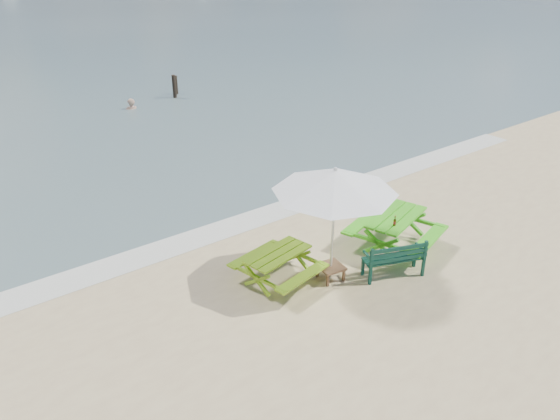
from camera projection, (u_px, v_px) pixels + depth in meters
foam_strip at (253, 219)px, 14.23m from camera, size 22.00×0.90×0.01m
picnic_table_left at (278, 268)px, 11.49m from camera, size 1.73×1.86×0.69m
picnic_table_right at (395, 233)px, 12.74m from camera, size 2.24×2.37×0.83m
park_bench at (393, 265)px, 11.74m from camera, size 1.40×0.90×0.82m
side_table at (331, 272)px, 11.64m from camera, size 0.58×0.58×0.33m
patio_umbrella at (335, 181)px, 10.71m from camera, size 2.90×2.90×2.51m
beer_bottle at (395, 222)px, 12.10m from camera, size 0.06×0.06×0.24m
swimmer at (132, 118)px, 23.83m from camera, size 0.67×0.49×1.71m
mooring_pilings at (175, 88)px, 25.42m from camera, size 0.56×0.76×1.26m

